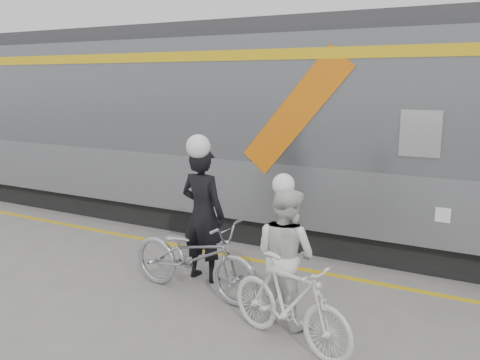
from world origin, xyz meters
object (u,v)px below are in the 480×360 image
Objects in this scene: man at (203,214)px; bicycle_right at (290,302)px; woman at (285,255)px; bicycle_left at (194,256)px.

man is 1.17× the size of bicycle_right.
bicycle_left is at bearing 12.84° from woman.
woman is (1.46, -0.13, 0.31)m from bicycle_left.
bicycle_left is (0.20, -0.55, -0.46)m from man.
bicycle_left is 1.50m from woman.
woman is (1.66, -0.68, -0.16)m from man.
man is at bearing 24.38° from bicycle_left.
woman is 0.99× the size of bicycle_right.
bicycle_left is 1.22× the size of bicycle_right.
bicycle_right is at bearing -106.55° from bicycle_left.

